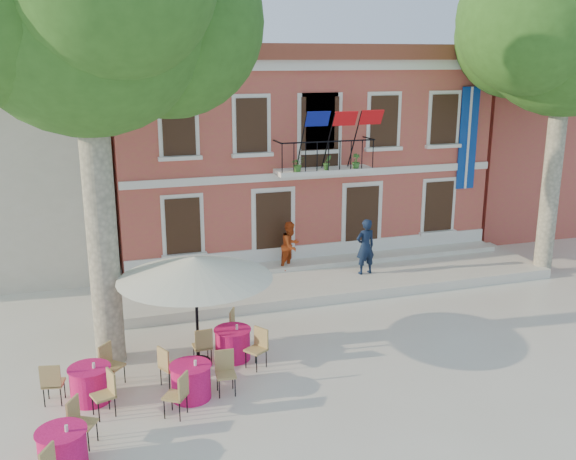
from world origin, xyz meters
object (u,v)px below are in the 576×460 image
at_px(patio_umbrella, 195,268).
at_px(pedestrian_navy, 365,247).
at_px(cafe_table_2, 63,448).
at_px(plane_tree_west, 84,8).
at_px(cafe_table_1, 90,382).
at_px(cafe_table_3, 233,342).
at_px(pedestrian_orange, 291,246).
at_px(cafe_table_0, 191,380).
at_px(plane_tree_east, 568,30).

distance_m(patio_umbrella, pedestrian_navy, 7.46).
bearing_deg(cafe_table_2, plane_tree_west, 76.18).
distance_m(cafe_table_1, cafe_table_3, 3.47).
relative_size(pedestrian_navy, cafe_table_3, 0.97).
relative_size(cafe_table_2, cafe_table_3, 1.01).
distance_m(patio_umbrella, cafe_table_3, 2.14).
xyz_separation_m(pedestrian_orange, cafe_table_0, (-4.42, -6.75, -0.68)).
distance_m(plane_tree_east, pedestrian_navy, 9.12).
height_order(plane_tree_west, cafe_table_0, plane_tree_west).
xyz_separation_m(plane_tree_west, patio_umbrella, (1.98, -0.79, -5.67)).
relative_size(pedestrian_navy, cafe_table_2, 0.96).
distance_m(pedestrian_navy, cafe_table_3, 6.73).
height_order(plane_tree_west, patio_umbrella, plane_tree_west).
height_order(plane_tree_east, pedestrian_orange, plane_tree_east).
distance_m(pedestrian_orange, cafe_table_2, 11.05).
height_order(pedestrian_navy, cafe_table_2, pedestrian_navy).
xyz_separation_m(patio_umbrella, cafe_table_1, (-2.48, -1.02, -1.97)).
relative_size(plane_tree_east, pedestrian_navy, 5.87).
xyz_separation_m(plane_tree_east, pedestrian_navy, (-6.12, 0.98, -6.68)).
bearing_deg(cafe_table_2, plane_tree_east, 22.78).
height_order(patio_umbrella, cafe_table_1, patio_umbrella).
bearing_deg(patio_umbrella, plane_tree_west, 158.14).
distance_m(patio_umbrella, cafe_table_0, 2.54).
bearing_deg(plane_tree_west, pedestrian_orange, 36.45).
bearing_deg(pedestrian_navy, cafe_table_3, 30.61).
bearing_deg(plane_tree_east, cafe_table_0, -159.98).
bearing_deg(cafe_table_1, pedestrian_navy, 30.48).
bearing_deg(patio_umbrella, pedestrian_navy, 33.45).
xyz_separation_m(cafe_table_1, cafe_table_3, (3.32, 1.01, 0.00)).
height_order(pedestrian_navy, cafe_table_0, pedestrian_navy).
relative_size(patio_umbrella, cafe_table_3, 1.92).
height_order(pedestrian_orange, cafe_table_0, pedestrian_orange).
height_order(plane_tree_west, cafe_table_2, plane_tree_west).
distance_m(cafe_table_0, cafe_table_2, 3.12).
distance_m(plane_tree_east, cafe_table_2, 18.16).
bearing_deg(patio_umbrella, pedestrian_orange, 52.48).
relative_size(pedestrian_navy, cafe_table_0, 0.97).
bearing_deg(cafe_table_1, cafe_table_2, -102.48).
bearing_deg(pedestrian_navy, plane_tree_east, 164.04).
relative_size(pedestrian_orange, cafe_table_0, 0.87).
bearing_deg(pedestrian_navy, patio_umbrella, 26.61).
height_order(pedestrian_navy, cafe_table_1, pedestrian_navy).
xyz_separation_m(patio_umbrella, cafe_table_2, (-2.99, -3.33, -1.98)).
bearing_deg(plane_tree_east, plane_tree_west, -170.89).
relative_size(plane_tree_west, patio_umbrella, 3.05).
relative_size(pedestrian_navy, cafe_table_1, 0.99).
bearing_deg(cafe_table_1, patio_umbrella, 22.28).
bearing_deg(cafe_table_0, plane_tree_west, 123.45).
distance_m(plane_tree_west, cafe_table_3, 8.18).
relative_size(cafe_table_0, cafe_table_1, 1.02).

